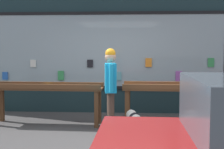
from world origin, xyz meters
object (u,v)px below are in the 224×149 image
(display_table_right, at_px, (181,91))
(small_dog, at_px, (134,118))
(display_table_left, at_px, (47,91))
(person_browsing, at_px, (110,83))

(display_table_right, xyz_separation_m, small_dog, (-1.01, -0.69, -0.46))
(display_table_left, xyz_separation_m, display_table_right, (2.96, -0.00, 0.02))
(display_table_left, bearing_deg, display_table_right, -0.03)
(display_table_left, height_order, display_table_right, display_table_right)
(display_table_right, bearing_deg, person_browsing, -160.22)
(display_table_left, distance_m, small_dog, 2.11)
(person_browsing, distance_m, small_dog, 0.85)
(display_table_right, height_order, small_dog, display_table_right)
(display_table_left, height_order, person_browsing, person_browsing)
(display_table_left, distance_m, display_table_right, 2.96)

